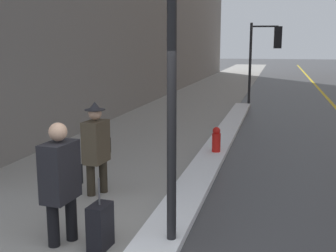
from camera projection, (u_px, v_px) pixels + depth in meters
The scene contains 9 objects.
sidewalk_slab at pixel (195, 103), 19.08m from camera, with size 4.00×80.00×0.01m.
road_centre_stripe at pixel (336, 108), 17.60m from camera, with size 0.16×80.00×0.00m.
snow_bank_curb at pixel (217, 147), 10.55m from camera, with size 0.62×16.02×0.11m.
lamp_post at pixel (172, 4), 4.89m from camera, with size 0.28×0.28×5.11m.
traffic_light_near at pixel (268, 47), 17.58m from camera, with size 1.31×0.44×3.49m.
pedestrian_with_shoulder_bag at pixel (61, 178), 5.38m from camera, with size 0.35×0.75×1.62m.
pedestrian_in_fedora at pixel (96, 145), 7.21m from camera, with size 0.35×0.72×1.63m.
rolling_suitcase at pixel (100, 227), 5.34m from camera, with size 0.25×0.38×0.95m.
fire_hydrant at pixel (216, 142), 9.84m from camera, with size 0.20×0.20×0.70m.
Camera 1 is at (1.59, -3.64, 2.57)m, focal length 45.00 mm.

